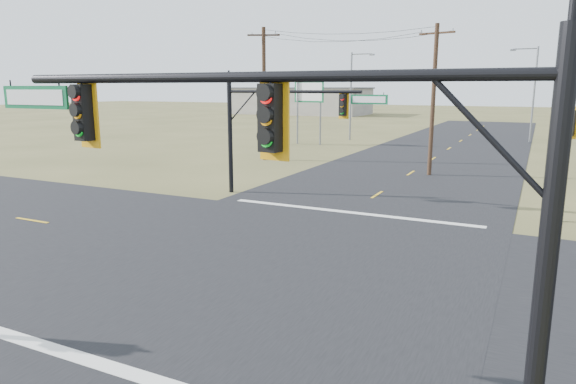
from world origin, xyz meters
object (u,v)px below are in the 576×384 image
object	(u,v)px
utility_pole_far	(264,93)
utility_pole_near	(433,98)
streetlight_b	(532,89)
streetlight_c	(353,91)
bare_tree_a	(274,95)
bare_tree_b	(264,95)
mast_arm_far	(283,113)
pedestal_signal_ne	(569,141)
mast_arm_near	(276,152)
highway_sign	(309,100)

from	to	relation	value
utility_pole_far	utility_pole_near	bearing A→B (deg)	-7.39
streetlight_b	streetlight_c	xyz separation A→B (m)	(-17.69, -5.87, -0.24)
bare_tree_a	bare_tree_b	size ratio (longest dim) A/B	1.05
mast_arm_far	streetlight_c	xyz separation A→B (m)	(-6.84, 30.64, 0.86)
pedestal_signal_ne	bare_tree_b	distance (m)	48.31
bare_tree_b	streetlight_b	bearing A→B (deg)	2.04
mast_arm_near	streetlight_b	world-z (taller)	streetlight_b
bare_tree_a	bare_tree_b	distance (m)	14.45
highway_sign	streetlight_b	bearing A→B (deg)	38.23
bare_tree_a	streetlight_b	bearing A→B (deg)	29.39
mast_arm_far	pedestal_signal_ne	world-z (taller)	mast_arm_far
highway_sign	streetlight_b	xyz separation A→B (m)	(20.23, 11.96, 1.07)
streetlight_b	bare_tree_b	size ratio (longest dim) A/B	1.66
mast_arm_near	streetlight_c	size ratio (longest dim) A/B	1.09
utility_pole_far	mast_arm_near	bearing A→B (deg)	-61.02
mast_arm_near	utility_pole_near	xyz separation A→B (m)	(-2.68, 27.34, 0.30)
mast_arm_far	bare_tree_b	bearing A→B (deg)	130.14
streetlight_c	bare_tree_a	size ratio (longest dim) A/B	1.51
highway_sign	bare_tree_a	world-z (taller)	highway_sign
mast_arm_near	highway_sign	xyz separation A→B (m)	(-17.61, 41.28, -0.25)
bare_tree_b	pedestal_signal_ne	bearing A→B (deg)	-45.94
pedestal_signal_ne	streetlight_b	world-z (taller)	streetlight_b
mast_arm_far	streetlight_b	size ratio (longest dim) A/B	0.89
mast_arm_far	streetlight_b	xyz separation A→B (m)	(10.84, 36.51, 1.11)
streetlight_b	mast_arm_near	bearing A→B (deg)	-103.76
mast_arm_near	streetlight_c	xyz separation A→B (m)	(-15.07, 47.37, 0.57)
pedestal_signal_ne	bare_tree_a	size ratio (longest dim) A/B	0.80
utility_pole_near	highway_sign	size ratio (longest dim) A/B	1.52
streetlight_b	bare_tree_b	world-z (taller)	streetlight_b
utility_pole_near	bare_tree_a	bearing A→B (deg)	145.21
streetlight_b	bare_tree_a	distance (m)	26.99
mast_arm_near	bare_tree_a	size ratio (longest dim) A/B	1.65
mast_arm_near	bare_tree_a	world-z (taller)	mast_arm_near
highway_sign	bare_tree_a	size ratio (longest dim) A/B	1.02
mast_arm_near	streetlight_b	xyz separation A→B (m)	(2.62, 53.24, 0.82)
mast_arm_far	utility_pole_near	distance (m)	11.99
utility_pole_far	bare_tree_a	bearing A→B (deg)	113.70
highway_sign	bare_tree_b	world-z (taller)	highway_sign
utility_pole_far	highway_sign	distance (m)	12.32
pedestal_signal_ne	highway_sign	size ratio (longest dim) A/B	0.78
utility_pole_near	bare_tree_a	size ratio (longest dim) A/B	1.55
mast_arm_near	utility_pole_far	world-z (taller)	utility_pole_far
utility_pole_near	mast_arm_near	bearing A→B (deg)	-84.40
pedestal_signal_ne	utility_pole_far	size ratio (longest dim) A/B	0.48
highway_sign	streetlight_c	bearing A→B (deg)	74.98
highway_sign	mast_arm_far	bearing A→B (deg)	-61.45
streetlight_b	utility_pole_near	bearing A→B (deg)	-112.50
utility_pole_near	highway_sign	bearing A→B (deg)	136.96
streetlight_b	bare_tree_b	xyz separation A→B (m)	(-31.37, -1.12, -0.78)
mast_arm_far	utility_pole_far	size ratio (longest dim) A/B	0.86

